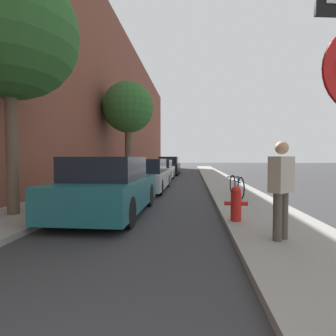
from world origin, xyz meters
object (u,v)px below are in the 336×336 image
Objects in this scene: street_tree_far at (128,108)px; bicycle at (237,186)px; parked_car_black at (169,166)px; parked_car_teal at (108,188)px; pedestrian at (281,185)px; street_tree_near at (9,31)px; parked_car_white at (158,170)px; fire_hydrant at (236,203)px; parked_car_silver at (146,176)px.

street_tree_far reaches higher than bicycle.
parked_car_teal is at bearing -90.40° from parked_car_black.
pedestrian is 0.92× the size of bicycle.
street_tree_far is (0.58, 8.88, -0.12)m from street_tree_near.
parked_car_white reaches higher than bicycle.
pedestrian reaches higher than bicycle.
street_tree_near reaches higher than bicycle.
parked_car_black is 2.92× the size of pedestrian.
parked_car_black is 0.83× the size of street_tree_far.
bicycle is at bearing 80.60° from fire_hydrant.
pedestrian reaches higher than parked_car_black.
bicycle is (3.67, -7.31, -0.15)m from parked_car_white.
parked_car_teal reaches higher than fire_hydrant.
parked_car_black is 0.80× the size of street_tree_near.
parked_car_black is (0.15, 5.96, 0.08)m from parked_car_white.
parked_car_white is at bearing -91.40° from parked_car_black.
bicycle is (5.17, -5.57, -3.77)m from street_tree_far.
parked_car_teal is 15.94m from parked_car_black.
fire_hydrant is at bearing -110.27° from pedestrian.
street_tree_near is 1.04× the size of street_tree_far.
parked_car_black is at bearing 89.60° from parked_car_teal.
parked_car_teal is at bearing 17.07° from street_tree_near.
parked_car_white is 11.46m from street_tree_near.
bicycle is at bearing -75.13° from parked_car_black.
pedestrian is at bearing -14.22° from street_tree_near.
parked_car_teal is 4.51m from bicycle.
bicycle is (3.52, -13.27, -0.24)m from parked_car_black.
street_tree_far is (-1.53, 8.24, 3.56)m from parked_car_teal.
parked_car_silver is 0.79× the size of street_tree_near.
street_tree_near reaches higher than parked_car_teal.
street_tree_near is 6.47m from fire_hydrant.
street_tree_near is 3.35× the size of bicycle.
pedestrian is at bearing -73.40° from parked_car_white.
street_tree_near is (-2.08, -10.63, 3.74)m from parked_car_white.
bicycle is (5.75, 3.32, -3.90)m from street_tree_near.
pedestrian is (5.68, -1.44, -3.37)m from street_tree_near.
street_tree_near reaches higher than fire_hydrant.
parked_car_white reaches higher than fire_hydrant.
parked_car_silver is 0.82× the size of street_tree_far.
street_tree_far reaches higher than fire_hydrant.
pedestrian reaches higher than fire_hydrant.
parked_car_white is at bearing 91.37° from parked_car_silver.
street_tree_near is at bearing -97.64° from parked_car_black.
pedestrian is at bearing -63.69° from parked_car_silver.
parked_car_silver is 1.13× the size of parked_car_white.
fire_hydrant is 1.43m from pedestrian.
street_tree_near is at bearing 177.70° from fire_hydrant.
pedestrian is at bearing -67.41° from fire_hydrant.
pedestrian is at bearing -63.74° from street_tree_far.
fire_hydrant is (3.05, -0.86, -0.20)m from parked_car_teal.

